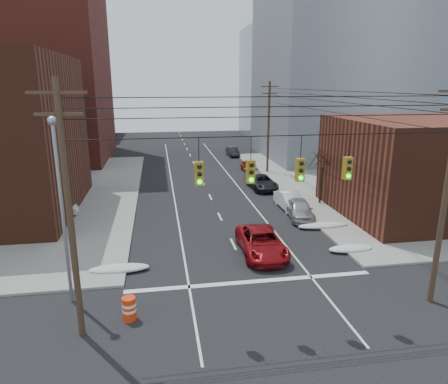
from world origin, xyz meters
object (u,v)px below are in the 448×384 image
object	(u,v)px
parked_car_b	(290,201)
parked_car_c	(262,182)
lot_car_d	(3,188)
red_pickup	(261,242)
parked_car_d	(256,177)
parked_car_e	(249,166)
lot_car_a	(54,209)
construction_barrel	(129,308)
lot_car_b	(56,190)
parked_car_a	(300,209)
parked_car_f	(233,152)

from	to	relation	value
parked_car_b	parked_car_c	size ratio (longest dim) A/B	0.88
parked_car_b	lot_car_d	xyz separation A→B (m)	(-26.33, 8.39, 0.11)
red_pickup	parked_car_b	distance (m)	10.14
parked_car_b	red_pickup	bearing A→B (deg)	-120.53
parked_car_b	parked_car_d	distance (m)	10.12
red_pickup	parked_car_d	world-z (taller)	red_pickup
parked_car_e	lot_car_a	size ratio (longest dim) A/B	1.08
red_pickup	construction_barrel	xyz separation A→B (m)	(-8.00, -6.30, -0.21)
parked_car_b	parked_car_e	size ratio (longest dim) A/B	1.16
red_pickup	lot_car_b	world-z (taller)	lot_car_b
parked_car_b	lot_car_a	distance (m)	19.92
lot_car_a	parked_car_d	bearing A→B (deg)	-69.32
parked_car_a	parked_car_f	xyz separation A→B (m)	(0.00, 29.66, -0.11)
construction_barrel	parked_car_d	bearing A→B (deg)	64.03
parked_car_a	parked_car_b	distance (m)	2.50
lot_car_d	construction_barrel	size ratio (longest dim) A/B	3.74
parked_car_a	parked_car_e	bearing A→B (deg)	97.63
parked_car_e	parked_car_b	bearing A→B (deg)	-91.14
parked_car_d	lot_car_b	size ratio (longest dim) A/B	0.79
parked_car_a	parked_car_c	bearing A→B (deg)	101.28
parked_car_f	construction_barrel	world-z (taller)	parked_car_f
parked_car_c	parked_car_f	distance (m)	19.93
parked_car_f	parked_car_a	bearing A→B (deg)	-91.48
lot_car_b	lot_car_d	size ratio (longest dim) A/B	1.28
construction_barrel	parked_car_e	bearing A→B (deg)	67.49
red_pickup	parked_car_b	xyz separation A→B (m)	(4.90, 8.88, -0.04)
construction_barrel	lot_car_b	bearing A→B (deg)	110.31
parked_car_f	lot_car_a	distance (m)	32.91
parked_car_c	lot_car_a	distance (m)	20.28
red_pickup	lot_car_d	world-z (taller)	lot_car_d
parked_car_e	lot_car_a	world-z (taller)	lot_car_a
parked_car_d	lot_car_d	world-z (taller)	lot_car_d
lot_car_b	lot_car_a	bearing A→B (deg)	-147.33
parked_car_c	red_pickup	bearing A→B (deg)	-107.27
parked_car_a	parked_car_e	distance (m)	18.46
parked_car_d	parked_car_f	xyz separation A→B (m)	(0.59, 17.06, 0.05)
parked_car_e	lot_car_b	size ratio (longest dim) A/B	0.73
parked_car_e	lot_car_d	bearing A→B (deg)	-165.10
lot_car_d	lot_car_b	bearing A→B (deg)	-92.83
parked_car_a	lot_car_d	distance (m)	28.49
parked_car_d	parked_car_e	distance (m)	5.88
parked_car_f	construction_barrel	size ratio (longest dim) A/B	3.62
lot_car_a	lot_car_d	world-z (taller)	lot_car_d
lot_car_a	construction_barrel	xyz separation A→B (m)	(7.00, -16.12, -0.17)
parked_car_a	lot_car_d	xyz separation A→B (m)	(-26.33, 10.89, 0.08)
parked_car_b	lot_car_b	size ratio (longest dim) A/B	0.85
lot_car_a	red_pickup	bearing A→B (deg)	-127.89
lot_car_b	lot_car_d	bearing A→B (deg)	95.34
parked_car_d	construction_barrel	distance (m)	28.12
parked_car_f	lot_car_b	world-z (taller)	lot_car_b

